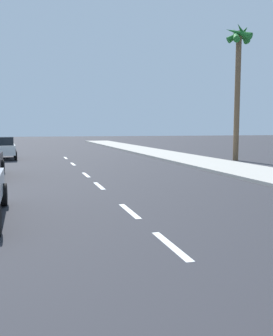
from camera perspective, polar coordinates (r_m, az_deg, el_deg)
ground_plane at (r=18.01m, az=-8.01°, el=-0.87°), size 160.00×160.00×0.00m
sidewalk_strip at (r=22.37m, az=11.72°, el=0.61°), size 3.60×80.00×0.14m
lane_stripe_2 at (r=7.11m, az=5.31°, el=-11.77°), size 0.16×1.80×0.01m
lane_stripe_3 at (r=9.88m, az=-1.10°, el=-6.62°), size 0.16×1.80×0.01m
lane_stripe_4 at (r=14.17m, az=-5.77°, el=-2.73°), size 0.16×1.80×0.01m
lane_stripe_5 at (r=17.52m, az=-7.78°, el=-1.05°), size 0.16×1.80×0.01m
lane_stripe_6 at (r=22.90m, az=-9.76°, el=0.61°), size 0.16×1.80×0.01m
lane_stripe_7 at (r=27.60m, az=-10.85°, el=1.53°), size 0.16×1.80×0.01m
parked_car_white at (r=27.71m, az=-19.96°, el=3.01°), size 2.06×4.13×1.57m
palm_tree_far at (r=26.29m, az=15.40°, el=15.74°), size 1.89×2.03×9.12m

